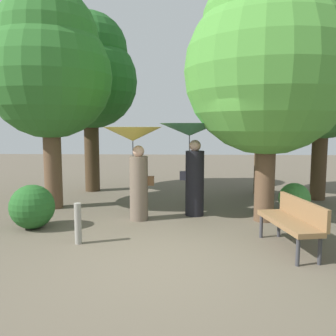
# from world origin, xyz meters

# --- Properties ---
(ground_plane) EXTENTS (40.00, 40.00, 0.00)m
(ground_plane) POSITION_xyz_m (0.00, 0.00, 0.00)
(ground_plane) COLOR brown
(person_left) EXTENTS (1.24, 1.24, 2.00)m
(person_left) POSITION_xyz_m (-0.68, 2.29, 1.48)
(person_left) COLOR #6B5B4C
(person_left) RESTS_ON ground
(person_right) EXTENTS (1.34, 1.34, 2.08)m
(person_right) POSITION_xyz_m (0.52, 2.74, 1.53)
(person_right) COLOR black
(person_right) RESTS_ON ground
(park_bench) EXTENTS (0.75, 1.56, 0.83)m
(park_bench) POSITION_xyz_m (2.14, 0.54, 0.51)
(park_bench) COLOR #38383D
(park_bench) RESTS_ON ground
(tree_near_left) EXTENTS (2.98, 2.98, 5.26)m
(tree_near_left) POSITION_xyz_m (-2.86, 3.33, 3.48)
(tree_near_left) COLOR brown
(tree_near_left) RESTS_ON ground
(tree_near_right) EXTENTS (2.52, 2.52, 4.95)m
(tree_near_right) POSITION_xyz_m (2.66, 5.41, 3.35)
(tree_near_right) COLOR #4C3823
(tree_near_right) RESTS_ON ground
(tree_mid_left) EXTENTS (2.87, 2.87, 5.42)m
(tree_mid_left) POSITION_xyz_m (-2.49, 5.68, 3.64)
(tree_mid_left) COLOR #42301E
(tree_mid_left) RESTS_ON ground
(tree_mid_right) EXTENTS (2.75, 2.75, 4.96)m
(tree_mid_right) POSITION_xyz_m (4.06, 4.65, 3.29)
(tree_mid_right) COLOR #4C3823
(tree_mid_right) RESTS_ON ground
(tree_far_back) EXTENTS (3.45, 3.45, 5.37)m
(tree_far_back) POSITION_xyz_m (2.08, 2.34, 3.41)
(tree_far_back) COLOR brown
(tree_far_back) RESTS_ON ground
(bush_path_right) EXTENTS (0.72, 0.72, 0.72)m
(bush_path_right) POSITION_xyz_m (2.91, 2.97, 0.36)
(bush_path_right) COLOR #428C3D
(bush_path_right) RESTS_ON ground
(bush_behind_bench) EXTENTS (0.87, 0.87, 0.87)m
(bush_behind_bench) POSITION_xyz_m (-2.63, 1.54, 0.44)
(bush_behind_bench) COLOR #235B23
(bush_behind_bench) RESTS_ON ground
(path_marker_post) EXTENTS (0.12, 0.12, 0.71)m
(path_marker_post) POSITION_xyz_m (-1.45, 0.67, 0.36)
(path_marker_post) COLOR gray
(path_marker_post) RESTS_ON ground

